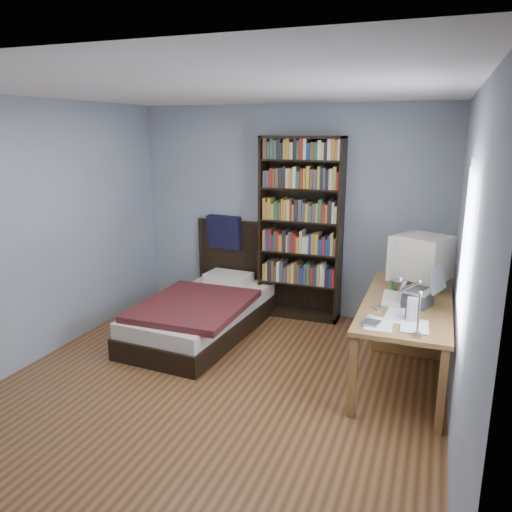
% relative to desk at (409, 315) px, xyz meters
% --- Properties ---
extents(room, '(4.20, 4.24, 2.50)m').
position_rel_desk_xyz_m(room, '(-1.48, -1.26, 0.83)').
color(room, '#543218').
rests_on(room, ground).
extents(desk, '(0.75, 1.75, 0.73)m').
position_rel_desk_xyz_m(desk, '(0.00, 0.00, 0.00)').
color(desk, brown).
rests_on(desk, floor).
extents(crt_monitor, '(0.61, 0.56, 0.52)m').
position_rel_desk_xyz_m(crt_monitor, '(0.08, -0.01, 0.60)').
color(crt_monitor, beige).
rests_on(crt_monitor, desk).
extents(laptop, '(0.37, 0.35, 0.36)m').
position_rel_desk_xyz_m(laptop, '(0.11, -0.57, 0.41)').
color(laptop, '#2D2D30').
rests_on(laptop, desk).
extents(desk_lamp, '(0.21, 0.46, 0.55)m').
position_rel_desk_xyz_m(desk_lamp, '(0.01, -1.60, 0.75)').
color(desk_lamp, '#99999E').
rests_on(desk_lamp, desk).
extents(keyboard, '(0.18, 0.42, 0.04)m').
position_rel_desk_xyz_m(keyboard, '(-0.14, -0.50, 0.32)').
color(keyboard, beige).
rests_on(keyboard, desk).
extents(speaker, '(0.10, 0.10, 0.19)m').
position_rel_desk_xyz_m(speaker, '(0.07, -0.95, 0.40)').
color(speaker, '#959497').
rests_on(speaker, desk).
extents(soda_can, '(0.06, 0.06, 0.11)m').
position_rel_desk_xyz_m(soda_can, '(-0.13, -0.28, 0.36)').
color(soda_can, '#073518').
rests_on(soda_can, desk).
extents(mouse, '(0.06, 0.11, 0.04)m').
position_rel_desk_xyz_m(mouse, '(-0.03, -0.16, 0.33)').
color(mouse, silver).
rests_on(mouse, desk).
extents(phone_silver, '(0.09, 0.11, 0.02)m').
position_rel_desk_xyz_m(phone_silver, '(-0.22, -0.79, 0.32)').
color(phone_silver, '#B3B2B7').
rests_on(phone_silver, desk).
extents(phone_grey, '(0.07, 0.10, 0.02)m').
position_rel_desk_xyz_m(phone_grey, '(-0.26, -1.02, 0.32)').
color(phone_grey, '#959497').
rests_on(phone_grey, desk).
extents(external_drive, '(0.15, 0.15, 0.03)m').
position_rel_desk_xyz_m(external_drive, '(-0.22, -1.16, 0.32)').
color(external_drive, '#959497').
rests_on(external_drive, desk).
extents(bookshelf, '(0.96, 0.30, 2.14)m').
position_rel_desk_xyz_m(bookshelf, '(-1.31, 0.68, 0.65)').
color(bookshelf, black).
rests_on(bookshelf, floor).
extents(bed, '(1.12, 2.10, 1.16)m').
position_rel_desk_xyz_m(bed, '(-2.17, -0.12, -0.16)').
color(bed, black).
rests_on(bed, floor).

